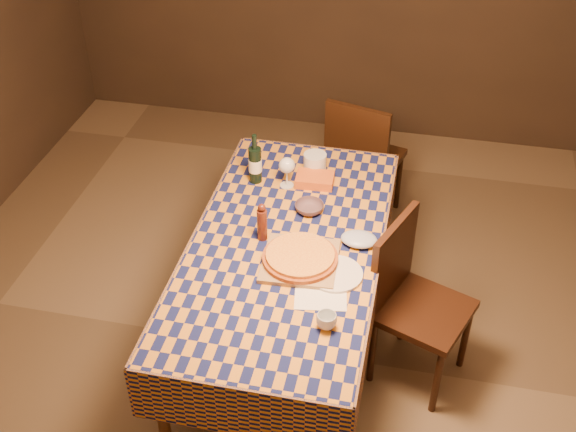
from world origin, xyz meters
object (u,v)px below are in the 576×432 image
(pizza, at_px, (300,256))
(bowl, at_px, (309,208))
(dining_table, at_px, (286,255))
(cutting_board, at_px, (300,261))
(chair_right, at_px, (411,295))
(wine_bottle, at_px, (255,164))
(white_plate, at_px, (335,274))
(chair_far, at_px, (362,156))

(pizza, height_order, bowl, pizza)
(dining_table, height_order, cutting_board, cutting_board)
(dining_table, distance_m, chair_right, 0.66)
(dining_table, relative_size, chair_right, 1.98)
(pizza, bearing_deg, bowl, 94.63)
(wine_bottle, height_order, white_plate, wine_bottle)
(cutting_board, relative_size, white_plate, 1.36)
(wine_bottle, relative_size, chair_right, 0.31)
(dining_table, xyz_separation_m, wine_bottle, (-0.28, 0.49, 0.18))
(cutting_board, distance_m, white_plate, 0.18)
(cutting_board, bearing_deg, bowl, 94.63)
(cutting_board, height_order, chair_far, chair_far)
(dining_table, bearing_deg, white_plate, -33.39)
(bowl, bearing_deg, cutting_board, -85.37)
(cutting_board, relative_size, chair_right, 0.38)
(dining_table, bearing_deg, chair_far, 79.76)
(pizza, distance_m, chair_right, 0.63)
(pizza, relative_size, bowl, 2.52)
(pizza, xyz_separation_m, wine_bottle, (-0.37, 0.62, 0.07))
(wine_bottle, bearing_deg, chair_far, 56.60)
(chair_right, bearing_deg, chair_far, 108.20)
(white_plate, bearing_deg, bowl, 114.59)
(wine_bottle, xyz_separation_m, chair_right, (0.91, -0.47, -0.36))
(chair_right, bearing_deg, cutting_board, -163.82)
(bowl, bearing_deg, wine_bottle, 147.70)
(cutting_board, height_order, chair_right, chair_right)
(bowl, xyz_separation_m, chair_right, (0.57, -0.25, -0.27))
(white_plate, xyz_separation_m, chair_far, (-0.05, 1.44, -0.25))
(dining_table, bearing_deg, chair_right, 2.36)
(bowl, bearing_deg, pizza, -85.37)
(cutting_board, relative_size, chair_far, 0.38)
(pizza, relative_size, wine_bottle, 1.31)
(wine_bottle, height_order, chair_far, wine_bottle)
(bowl, height_order, chair_far, chair_far)
(bowl, xyz_separation_m, white_plate, (0.21, -0.46, -0.02))
(cutting_board, xyz_separation_m, wine_bottle, (-0.37, 0.62, 0.10))
(wine_bottle, bearing_deg, chair_right, -27.19)
(wine_bottle, bearing_deg, cutting_board, -59.01)
(bowl, relative_size, wine_bottle, 0.52)
(wine_bottle, xyz_separation_m, chair_far, (0.50, 0.76, -0.36))
(dining_table, height_order, chair_right, chair_right)
(wine_bottle, xyz_separation_m, white_plate, (0.55, -0.67, -0.10))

